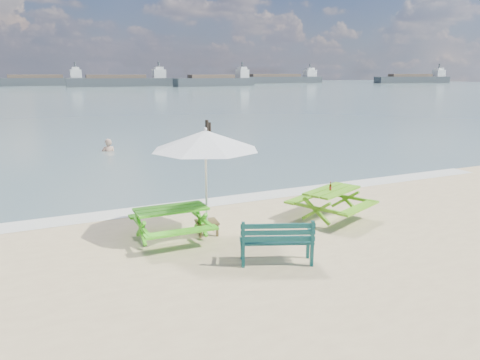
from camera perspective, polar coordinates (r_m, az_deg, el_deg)
name	(u,v)px	position (r m, az deg, el deg)	size (l,w,h in m)	color
sea	(44,93)	(93.07, -22.83, 9.76)	(300.00, 300.00, 0.00)	slate
foam_strip	(201,203)	(13.83, -4.80, -2.86)	(22.00, 0.90, 0.01)	silver
picnic_table_left	(172,225)	(10.87, -8.34, -5.43)	(1.64, 1.82, 0.77)	#44BB1C
picnic_table_right	(331,205)	(12.50, 11.08, -2.99)	(2.29, 2.39, 0.80)	#59A519
park_bench	(276,249)	(9.60, 4.45, -8.44)	(1.54, 1.02, 0.91)	#10423F
side_table	(207,227)	(11.23, -4.06, -5.78)	(0.57, 0.57, 0.33)	brown
patio_umbrella	(205,140)	(10.74, -4.24, 4.86)	(2.85, 2.85, 2.50)	silver
beer_bottle	(330,188)	(12.26, 10.96, -0.91)	(0.06, 0.06, 0.23)	brown
swimmer	(109,158)	(23.86, -15.69, 2.62)	(0.74, 0.54, 1.89)	tan
mooring_pilings	(208,133)	(26.42, -3.92, 5.79)	(0.58, 0.78, 1.40)	black
cargo_ships	(237,80)	(141.22, -0.43, 12.04)	(141.43, 28.11, 4.40)	#394044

